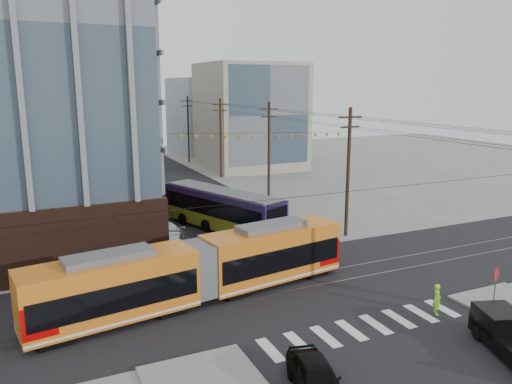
% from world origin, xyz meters
% --- Properties ---
extents(ground, '(160.00, 160.00, 0.00)m').
position_xyz_m(ground, '(0.00, 0.00, 0.00)').
color(ground, slate).
extents(bg_bldg_nw_near, '(18.00, 16.00, 18.00)m').
position_xyz_m(bg_bldg_nw_near, '(-17.00, 52.00, 9.00)').
color(bg_bldg_nw_near, '#8C99A5').
rests_on(bg_bldg_nw_near, ground).
extents(bg_bldg_ne_near, '(14.00, 14.00, 16.00)m').
position_xyz_m(bg_bldg_ne_near, '(16.00, 48.00, 8.00)').
color(bg_bldg_ne_near, gray).
rests_on(bg_bldg_ne_near, ground).
extents(bg_bldg_nw_far, '(16.00, 18.00, 20.00)m').
position_xyz_m(bg_bldg_nw_far, '(-14.00, 72.00, 10.00)').
color(bg_bldg_nw_far, gray).
rests_on(bg_bldg_nw_far, ground).
extents(bg_bldg_ne_far, '(16.00, 16.00, 14.00)m').
position_xyz_m(bg_bldg_ne_far, '(18.00, 68.00, 7.00)').
color(bg_bldg_ne_far, '#8C99A5').
rests_on(bg_bldg_ne_far, ground).
extents(utility_pole_far, '(0.30, 0.30, 11.00)m').
position_xyz_m(utility_pole_far, '(8.50, 56.00, 5.50)').
color(utility_pole_far, black).
rests_on(utility_pole_far, ground).
extents(streetcar, '(20.27, 5.87, 3.87)m').
position_xyz_m(streetcar, '(-6.93, 3.99, 1.93)').
color(streetcar, orange).
rests_on(streetcar, ground).
extents(city_bus, '(7.43, 13.39, 3.75)m').
position_xyz_m(city_bus, '(-0.34, 17.50, 1.88)').
color(city_bus, '#271943').
rests_on(city_bus, ground).
extents(black_sedan, '(2.71, 4.72, 1.51)m').
position_xyz_m(black_sedan, '(-5.42, -6.99, 0.76)').
color(black_sedan, black).
rests_on(black_sedan, ground).
extents(parked_car_silver, '(3.34, 4.99, 1.56)m').
position_xyz_m(parked_car_silver, '(-5.93, 14.07, 0.78)').
color(parked_car_silver, gray).
rests_on(parked_car_silver, ground).
extents(parked_car_white, '(3.28, 5.58, 1.52)m').
position_xyz_m(parked_car_white, '(-5.98, 17.24, 0.76)').
color(parked_car_white, silver).
rests_on(parked_car_white, ground).
extents(parked_car_grey, '(2.22, 4.41, 1.20)m').
position_xyz_m(parked_car_grey, '(-5.27, 22.80, 0.60)').
color(parked_car_grey, slate).
rests_on(parked_car_grey, ground).
extents(pedestrian, '(0.67, 0.78, 1.80)m').
position_xyz_m(pedestrian, '(4.74, -3.38, 0.90)').
color(pedestrian, '#9BF32F').
rests_on(pedestrian, ground).
extents(stop_sign, '(1.05, 1.05, 2.63)m').
position_xyz_m(stop_sign, '(7.55, -4.82, 1.32)').
color(stop_sign, red).
rests_on(stop_sign, ground).
extents(jersey_barrier, '(1.61, 3.82, 0.74)m').
position_xyz_m(jersey_barrier, '(8.30, 14.07, 0.37)').
color(jersey_barrier, slate).
rests_on(jersey_barrier, ground).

